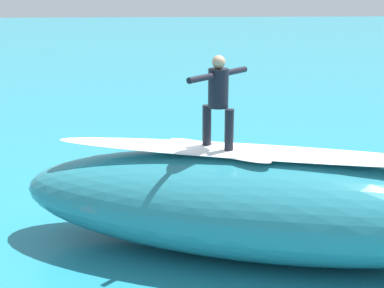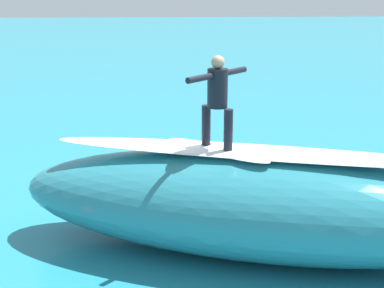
{
  "view_description": "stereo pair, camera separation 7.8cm",
  "coord_description": "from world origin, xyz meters",
  "px_view_note": "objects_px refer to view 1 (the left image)",
  "views": [
    {
      "loc": [
        1.08,
        10.91,
        4.73
      ],
      "look_at": [
        0.45,
        -0.41,
        1.38
      ],
      "focal_mm": 53.07,
      "sensor_mm": 36.0,
      "label": 1
    },
    {
      "loc": [
        1.0,
        10.91,
        4.73
      ],
      "look_at": [
        0.45,
        -0.41,
        1.38
      ],
      "focal_mm": 53.07,
      "sensor_mm": 36.0,
      "label": 2
    }
  ],
  "objects_px": {
    "surfboard_riding": "(217,150)",
    "surfboard_paddling": "(174,173)",
    "surfer_riding": "(218,95)",
    "surfer_paddling": "(177,168)"
  },
  "relations": [
    {
      "from": "surfboard_riding",
      "to": "surfer_paddling",
      "type": "xyz_separation_m",
      "value": [
        0.59,
        -3.88,
        -1.66
      ]
    },
    {
      "from": "surfboard_riding",
      "to": "surfer_riding",
      "type": "distance_m",
      "value": 0.96
    },
    {
      "from": "surfer_paddling",
      "to": "surfer_riding",
      "type": "bearing_deg",
      "value": 152.62
    },
    {
      "from": "surfboard_paddling",
      "to": "surfer_paddling",
      "type": "bearing_deg",
      "value": 180.0
    },
    {
      "from": "surfboard_riding",
      "to": "surfboard_paddling",
      "type": "distance_m",
      "value": 4.43
    },
    {
      "from": "surfboard_paddling",
      "to": "surfer_riding",
      "type": "bearing_deg",
      "value": 153.42
    },
    {
      "from": "surfboard_riding",
      "to": "surfer_paddling",
      "type": "relative_size",
      "value": 1.56
    },
    {
      "from": "surfboard_riding",
      "to": "surfboard_paddling",
      "type": "xyz_separation_m",
      "value": [
        0.66,
        -3.98,
        -1.82
      ]
    },
    {
      "from": "surfer_riding",
      "to": "surfboard_riding",
      "type": "bearing_deg",
      "value": 0.0
    },
    {
      "from": "surfer_riding",
      "to": "surfboard_paddling",
      "type": "bearing_deg",
      "value": -37.01
    }
  ]
}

